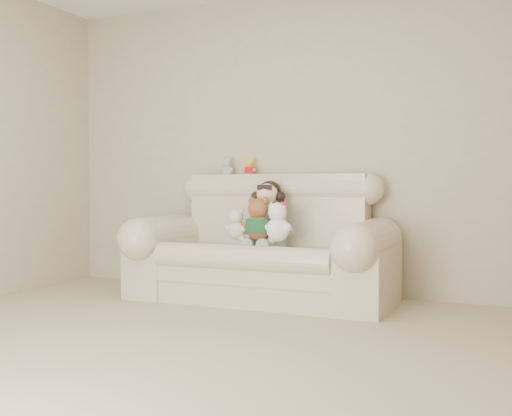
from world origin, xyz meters
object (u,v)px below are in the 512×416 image
object	(u,v)px
brown_teddy	(259,215)
cream_teddy	(236,221)
sofa	(261,237)
seated_child	(268,214)
white_cat	(278,217)

from	to	relation	value
brown_teddy	cream_teddy	world-z (taller)	brown_teddy
sofa	seated_child	bearing A→B (deg)	72.39
seated_child	brown_teddy	world-z (taller)	seated_child
brown_teddy	white_cat	xyz separation A→B (m)	(0.17, -0.01, -0.02)
cream_teddy	brown_teddy	bearing A→B (deg)	7.49
white_cat	seated_child	bearing A→B (deg)	108.15
seated_child	white_cat	distance (m)	0.29
sofa	brown_teddy	world-z (taller)	sofa
sofa	seated_child	xyz separation A→B (m)	(0.03, 0.08, 0.18)
white_cat	brown_teddy	bearing A→B (deg)	156.04
seated_child	brown_teddy	bearing A→B (deg)	-77.92
seated_child	cream_teddy	xyz separation A→B (m)	(-0.17, -0.23, -0.05)
seated_child	brown_teddy	size ratio (longest dim) A/B	1.40
cream_teddy	white_cat	bearing A→B (deg)	3.97
white_cat	cream_teddy	world-z (taller)	white_cat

